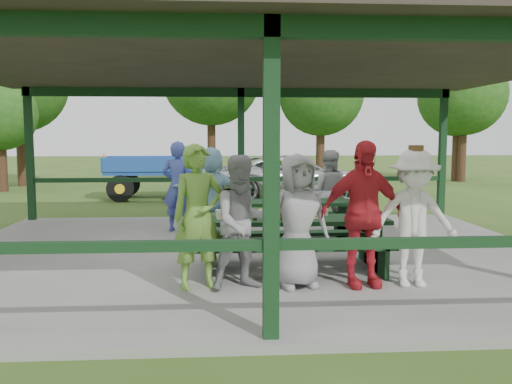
{
  "coord_description": "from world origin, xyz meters",
  "views": [
    {
      "loc": [
        -0.46,
        -8.8,
        2.03
      ],
      "look_at": [
        0.08,
        -0.3,
        1.13
      ],
      "focal_mm": 38.0,
      "sensor_mm": 36.0,
      "label": 1
    }
  ],
  "objects": [
    {
      "name": "tree_edge_left",
      "position": [
        -8.35,
        11.24,
        2.77
      ],
      "size": [
        2.63,
        2.63,
        4.1
      ],
      "color": "#372316",
      "rests_on": "ground"
    },
    {
      "name": "tree_left",
      "position": [
        -0.88,
        15.16,
        4.59
      ],
      "size": [
        4.33,
        4.33,
        6.77
      ],
      "color": "#372316",
      "rests_on": "ground"
    },
    {
      "name": "contestant_grey_left",
      "position": [
        -0.19,
        -2.14,
        0.94
      ],
      "size": [
        0.97,
        0.86,
        1.69
      ],
      "primitive_type": "imported",
      "rotation": [
        0.0,
        0.0,
        0.31
      ],
      "color": "gray",
      "rests_on": "concrete_slab"
    },
    {
      "name": "concrete_slab",
      "position": [
        0.0,
        0.0,
        0.05
      ],
      "size": [
        10.0,
        8.0,
        0.1
      ],
      "primitive_type": "cube",
      "color": "slate",
      "rests_on": "ground"
    },
    {
      "name": "picnic_table_near",
      "position": [
        0.55,
        -1.2,
        0.58
      ],
      "size": [
        2.72,
        1.39,
        0.75
      ],
      "color": "black",
      "rests_on": "concrete_slab"
    },
    {
      "name": "spectator_blue",
      "position": [
        -1.33,
        2.06,
        1.01
      ],
      "size": [
        0.74,
        0.58,
        1.81
      ],
      "primitive_type": "imported",
      "rotation": [
        0.0,
        0.0,
        2.91
      ],
      "color": "#3B4899",
      "rests_on": "concrete_slab"
    },
    {
      "name": "contestant_red",
      "position": [
        1.32,
        -2.1,
        1.03
      ],
      "size": [
        1.14,
        0.58,
        1.87
      ],
      "primitive_type": "imported",
      "rotation": [
        0.0,
        0.0,
        0.11
      ],
      "color": "red",
      "rests_on": "concrete_slab"
    },
    {
      "name": "tree_far_right",
      "position": [
        9.92,
        14.55,
        3.7
      ],
      "size": [
        3.5,
        3.5,
        5.47
      ],
      "color": "#372316",
      "rests_on": "ground"
    },
    {
      "name": "contestant_white_fedora",
      "position": [
        1.98,
        -2.14,
        0.98
      ],
      "size": [
        1.16,
        0.7,
        1.8
      ],
      "rotation": [
        0.0,
        0.0,
        -0.05
      ],
      "color": "silver",
      "rests_on": "concrete_slab"
    },
    {
      "name": "tree_right",
      "position": [
        10.04,
        14.25,
        3.78
      ],
      "size": [
        3.58,
        3.58,
        5.59
      ],
      "color": "#372316",
      "rests_on": "ground"
    },
    {
      "name": "spectator_grey",
      "position": [
        1.65,
        1.7,
        0.92
      ],
      "size": [
        0.96,
        0.85,
        1.64
      ],
      "primitive_type": "imported",
      "rotation": [
        0.0,
        0.0,
        2.81
      ],
      "color": "#99999B",
      "rests_on": "concrete_slab"
    },
    {
      "name": "tree_far_left",
      "position": [
        -8.4,
        13.33,
        4.02
      ],
      "size": [
        3.8,
        3.8,
        5.94
      ],
      "color": "#372316",
      "rests_on": "ground"
    },
    {
      "name": "table_setting",
      "position": [
        0.49,
        -1.16,
        0.89
      ],
      "size": [
        2.4,
        0.45,
        0.1
      ],
      "color": "white",
      "rests_on": "picnic_table_near"
    },
    {
      "name": "farm_trailer",
      "position": [
        -2.59,
        8.63,
        0.72
      ],
      "size": [
        4.16,
        1.93,
        1.45
      ],
      "rotation": [
        0.0,
        0.0,
        0.03
      ],
      "color": "#1C479B",
      "rests_on": "ground"
    },
    {
      "name": "picnic_table_far",
      "position": [
        0.74,
        0.8,
        0.57
      ],
      "size": [
        2.38,
        1.39,
        0.75
      ],
      "color": "black",
      "rests_on": "concrete_slab"
    },
    {
      "name": "ground",
      "position": [
        0.0,
        0.0,
        0.0
      ],
      "size": [
        90.0,
        90.0,
        0.0
      ],
      "primitive_type": "plane",
      "color": "#314F18",
      "rests_on": "ground"
    },
    {
      "name": "contestant_green",
      "position": [
        -0.75,
        -2.06,
        1.01
      ],
      "size": [
        0.77,
        0.62,
        1.82
      ],
      "primitive_type": "imported",
      "rotation": [
        0.0,
        0.0,
        0.32
      ],
      "color": "olive",
      "rests_on": "concrete_slab"
    },
    {
      "name": "pickup_truck",
      "position": [
        1.82,
        8.25,
        0.7
      ],
      "size": [
        5.3,
        3.0,
        1.4
      ],
      "primitive_type": "imported",
      "rotation": [
        0.0,
        0.0,
        1.71
      ],
      "color": "silver",
      "rests_on": "ground"
    },
    {
      "name": "tree_mid",
      "position": [
        3.69,
        13.7,
        3.74
      ],
      "size": [
        3.54,
        3.54,
        5.53
      ],
      "color": "#372316",
      "rests_on": "ground"
    },
    {
      "name": "contestant_grey_mid",
      "position": [
        0.5,
        -2.09,
        0.95
      ],
      "size": [
        0.94,
        0.74,
        1.7
      ],
      "primitive_type": "imported",
      "rotation": [
        0.0,
        0.0,
        0.26
      ],
      "color": "gray",
      "rests_on": "concrete_slab"
    },
    {
      "name": "spectator_lblue",
      "position": [
        -0.65,
        1.59,
        0.96
      ],
      "size": [
        1.63,
        0.65,
        1.71
      ],
      "primitive_type": "imported",
      "rotation": [
        0.0,
        0.0,
        3.05
      ],
      "color": "#8BBFD8",
      "rests_on": "concrete_slab"
    },
    {
      "name": "pavilion_structure",
      "position": [
        0.0,
        0.0,
        3.17
      ],
      "size": [
        10.6,
        8.6,
        3.24
      ],
      "color": "black",
      "rests_on": "concrete_slab"
    }
  ]
}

